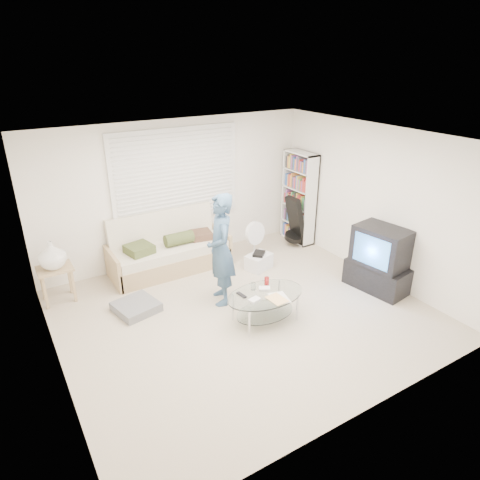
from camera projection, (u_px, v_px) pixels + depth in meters
ground at (244, 313)px, 6.24m from camera, size 5.00×5.00×0.00m
room_shell at (226, 198)px, 5.96m from camera, size 5.02×4.52×2.51m
window_blinds at (177, 176)px, 7.34m from camera, size 2.32×0.08×1.62m
futon_sofa at (169, 252)px, 7.40m from camera, size 2.04×0.82×1.00m
grey_floor_pillow at (136, 307)px, 6.28m from camera, size 0.67×0.67×0.13m
side_table at (52, 258)px, 6.27m from camera, size 0.50×0.40×0.99m
bookshelf at (299, 198)px, 8.33m from camera, size 0.28×0.75×1.79m
guitar_case at (295, 225)px, 8.27m from camera, size 0.38×0.37×0.98m
floor_fan at (254, 237)px, 7.76m from camera, size 0.44×0.29×0.72m
storage_bin at (259, 261)px, 7.47m from camera, size 0.52×0.43×0.31m
tv_unit at (379, 260)px, 6.70m from camera, size 0.65×1.02×1.04m
coffee_table at (265, 299)px, 5.95m from camera, size 1.16×0.75×0.54m
standing_person at (221, 250)px, 6.23m from camera, size 0.58×0.71×1.70m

